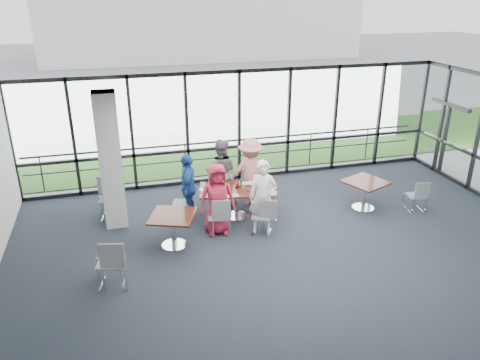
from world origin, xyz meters
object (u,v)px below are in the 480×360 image
object	(u,v)px
chair_main_fl	(220,186)
chair_spare_lb	(110,199)
diner_far_right	(251,172)
diner_near_left	(217,199)
chair_main_fr	(252,187)
chair_main_end	(181,203)
chair_spare_la	(110,263)
side_table_right	(365,185)
side_table_left	(173,220)
diner_end	(188,187)
chair_main_nr	(262,216)
chair_spare_r	(416,196)
chair_main_nl	(218,216)
diner_far_left	(221,172)
diner_near_right	(263,197)
main_table	(237,194)
structural_column	(110,161)

from	to	relation	value
chair_main_fl	chair_spare_lb	size ratio (longest dim) A/B	0.91
chair_main_fl	diner_far_right	bearing A→B (deg)	171.01
diner_near_left	chair_main_fr	size ratio (longest dim) A/B	2.01
chair_main_end	chair_spare_la	xyz separation A→B (m)	(-1.72, -2.43, 0.08)
side_table_right	chair_main_fr	world-z (taller)	chair_main_fr
side_table_left	chair_spare_lb	bearing A→B (deg)	125.88
side_table_left	chair_spare_lb	world-z (taller)	chair_spare_lb
diner_near_left	diner_end	bearing A→B (deg)	122.57
diner_near_left	chair_spare_lb	world-z (taller)	diner_near_left
chair_main_nr	chair_main_end	bearing A→B (deg)	169.37
chair_spare_r	chair_main_nl	bearing A→B (deg)	-169.84
diner_near_left	diner_far_left	xyz separation A→B (m)	(0.44, 1.51, 0.04)
diner_near_right	chair_spare_la	world-z (taller)	diner_near_right
side_table_right	chair_main_fl	distance (m)	3.72
main_table	diner_far_left	size ratio (longest dim) A/B	1.11
diner_near_right	chair_spare_la	xyz separation A→B (m)	(-3.41, -1.23, -0.38)
chair_main_nr	diner_far_right	bearing A→B (deg)	109.39
diner_far_right	diner_near_right	bearing A→B (deg)	99.46
side_table_right	chair_main_fl	bearing A→B (deg)	158.62
side_table_left	chair_main_end	bearing A→B (deg)	73.89
side_table_left	chair_main_end	size ratio (longest dim) A/B	1.47
chair_main_fl	chair_main_nr	bearing A→B (deg)	118.82
diner_near_right	chair_spare_la	bearing A→B (deg)	-138.67
diner_far_right	chair_main_nl	size ratio (longest dim) A/B	1.97
diner_end	chair_main_fr	distance (m)	1.88
chair_main_fr	structural_column	bearing A→B (deg)	23.37
main_table	chair_main_nl	size ratio (longest dim) A/B	2.16
chair_main_nr	diner_end	bearing A→B (deg)	167.51
diner_far_left	diner_far_right	xyz separation A→B (m)	(0.73, -0.25, 0.01)
side_table_right	chair_spare_la	size ratio (longest dim) A/B	1.23
chair_main_nr	chair_spare_lb	xyz separation A→B (m)	(-3.32, 1.77, 0.06)
diner_far_left	diner_far_right	world-z (taller)	diner_far_right
chair_main_fl	chair_main_nl	bearing A→B (deg)	88.25
structural_column	diner_far_right	xyz separation A→B (m)	(3.41, 0.22, -0.71)
side_table_left	diner_far_right	xyz separation A→B (m)	(2.23, 1.62, 0.25)
main_table	diner_end	size ratio (longest dim) A/B	1.17
diner_near_left	chair_spare_r	distance (m)	5.11
chair_main_nl	diner_far_right	bearing A→B (deg)	58.50
diner_near_left	chair_main_fl	size ratio (longest dim) A/B	1.87
chair_main_nl	chair_spare_lb	size ratio (longest dim) A/B	0.92
structural_column	chair_spare_lb	bearing A→B (deg)	107.22
side_table_right	chair_spare_r	bearing A→B (deg)	-19.65
diner_near_right	chair_main_fl	world-z (taller)	diner_near_right
diner_end	chair_spare_la	bearing A→B (deg)	-21.12
side_table_right	chair_main_fr	bearing A→B (deg)	156.37
diner_far_left	diner_near_right	bearing A→B (deg)	130.45
chair_main_nl	structural_column	bearing A→B (deg)	162.56
structural_column	diner_far_right	size ratio (longest dim) A/B	1.80
side_table_left	diner_far_right	bearing A→B (deg)	36.01
diner_near_right	chair_main_nl	size ratio (longest dim) A/B	1.93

